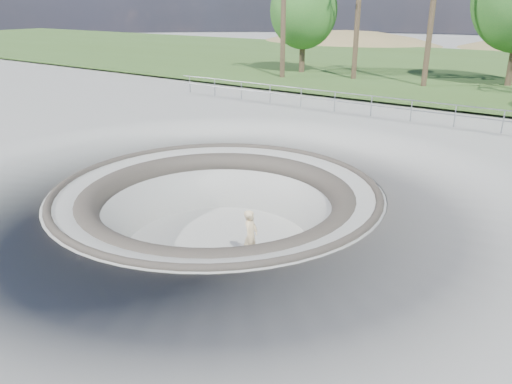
# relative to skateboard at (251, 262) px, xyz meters

# --- Properties ---
(ground) EXTENTS (180.00, 180.00, 0.00)m
(ground) POSITION_rel_skateboard_xyz_m (-1.67, 0.51, 1.84)
(ground) COLOR #969691
(ground) RESTS_ON ground
(skate_bowl) EXTENTS (14.00, 14.00, 4.10)m
(skate_bowl) POSITION_rel_skateboard_xyz_m (-1.67, 0.51, 0.01)
(skate_bowl) COLOR #969691
(skate_bowl) RESTS_ON ground
(grass_strip) EXTENTS (180.00, 36.00, 0.12)m
(grass_strip) POSITION_rel_skateboard_xyz_m (-1.67, 34.51, 2.06)
(grass_strip) COLOR #395723
(grass_strip) RESTS_ON ground
(safety_railing) EXTENTS (25.00, 0.06, 1.03)m
(safety_railing) POSITION_rel_skateboard_xyz_m (-1.67, 12.51, 2.53)
(safety_railing) COLOR gray
(safety_railing) RESTS_ON ground
(skateboard) EXTENTS (0.76, 0.27, 0.08)m
(skateboard) POSITION_rel_skateboard_xyz_m (0.00, 0.00, 0.00)
(skateboard) COLOR brown
(skateboard) RESTS_ON ground
(skater) EXTENTS (0.53, 0.68, 1.66)m
(skater) POSITION_rel_skateboard_xyz_m (-0.00, 0.00, 0.84)
(skater) COLOR beige
(skater) RESTS_ON skateboard
(bushy_tree_left) EXTENTS (5.21, 4.74, 7.52)m
(bushy_tree_left) POSITION_rel_skateboard_xyz_m (-12.44, 24.18, 6.67)
(bushy_tree_left) COLOR brown
(bushy_tree_left) RESTS_ON ground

